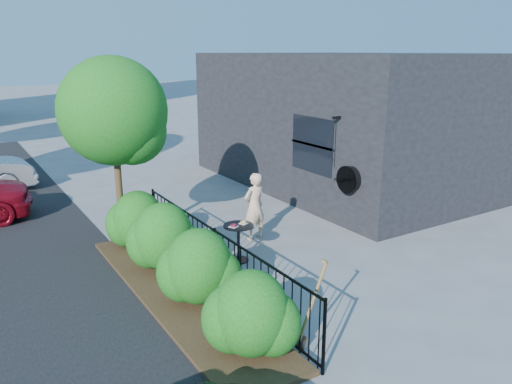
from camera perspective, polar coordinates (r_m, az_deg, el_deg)
ground at (r=9.84m, az=3.25°, el=-8.60°), size 120.00×120.00×0.00m
shop_building at (r=16.06m, az=10.27°, el=8.19°), size 6.22×9.00×4.00m
fence at (r=8.90m, az=-4.68°, el=-7.42°), size 0.05×6.05×1.10m
planting_bed at (r=8.86m, az=-8.70°, el=-11.40°), size 1.30×6.00×0.08m
shrubs at (r=8.70m, az=-8.54°, el=-7.12°), size 1.10×5.60×1.24m
patio_tree at (r=10.56m, az=-15.55°, el=8.18°), size 2.20×2.20×3.94m
cafe_table at (r=9.93m, az=-2.01°, el=-5.07°), size 0.60×0.60×0.81m
woman at (r=11.03m, az=-0.18°, el=-1.64°), size 0.60×0.44×1.51m
shovel at (r=7.19m, az=6.26°, el=-13.27°), size 0.49×0.17×1.33m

